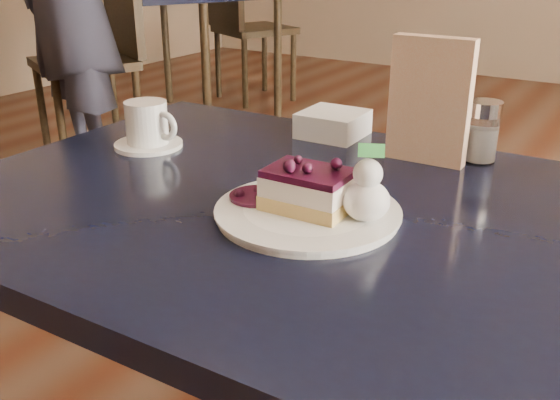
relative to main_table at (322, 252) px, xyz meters
The scene contains 10 objects.
main_table is the anchor object (origin of this frame).
dessert_plate 0.09m from the main_table, 88.42° to the right, with size 0.25×0.25×0.01m, color white.
cheesecake_slice 0.12m from the main_table, 88.42° to the right, with size 0.12×0.08×0.06m.
whipped_cream 0.14m from the main_table, 23.61° to the right, with size 0.06×0.06×0.05m.
berry_sauce 0.13m from the main_table, 145.52° to the right, with size 0.08×0.08×0.01m, color black.
coffee_set 0.42m from the main_table, behind, with size 0.13×0.12×0.08m.
menu_card 0.32m from the main_table, 78.61° to the left, with size 0.13×0.03×0.21m, color beige.
sugar_shaker 0.36m from the main_table, 67.13° to the left, with size 0.06×0.06×0.10m.
napkin_stack 0.36m from the main_table, 115.94° to the left, with size 0.11×0.11×0.05m, color white.
bg_table_far_left 3.09m from the main_table, 134.76° to the left, with size 1.34×1.96×1.30m.
Camera 1 is at (0.14, -0.35, 1.06)m, focal length 40.00 mm.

